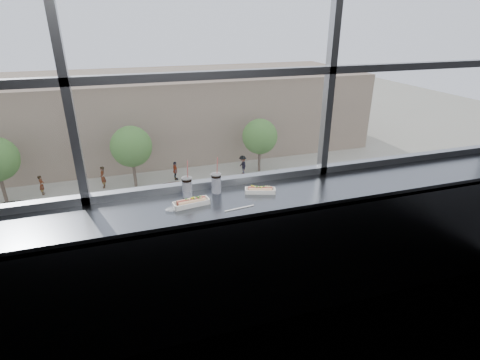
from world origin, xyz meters
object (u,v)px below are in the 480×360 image
object	(u,v)px
car_near_b	(15,274)
pedestrian_d	(243,163)
hotdog_tray_right	(260,190)
pedestrian_b	(102,175)
tree_right	(260,137)
hotdog_tray_left	(191,202)
pedestrian_a	(41,183)
loose_straw	(239,208)
car_near_d	(237,235)
soda_cup_right	(216,182)
pedestrian_c	(175,169)
car_far_b	(180,189)
car_far_c	(305,173)
car_far_a	(21,209)
soda_cup_left	(187,186)
tree_center	(131,147)
car_near_c	(149,251)
wrapper	(172,209)

from	to	relation	value
car_near_b	pedestrian_d	world-z (taller)	pedestrian_d
hotdog_tray_right	pedestrian_b	world-z (taller)	hotdog_tray_right
tree_right	pedestrian_b	bearing A→B (deg)	177.61
hotdog_tray_left	pedestrian_a	distance (m)	31.87
loose_straw	car_near_d	size ratio (longest dim) A/B	0.03
pedestrian_b	pedestrian_a	distance (m)	4.74
soda_cup_right	pedestrian_b	bearing A→B (deg)	95.61
hotdog_tray_right	pedestrian_c	bearing A→B (deg)	103.15
car_far_b	car_far_c	world-z (taller)	car_far_b
car_near_d	pedestrian_d	xyz separation A→B (m)	(4.17, 11.61, -0.03)
soda_cup_right	car_far_b	world-z (taller)	soda_cup_right
car_far_c	pedestrian_d	distance (m)	5.79
hotdog_tray_left	car_far_c	bearing A→B (deg)	51.53
hotdog_tray_right	soda_cup_right	size ratio (longest dim) A/B	0.83
car_near_d	loose_straw	bearing A→B (deg)	159.01
hotdog_tray_left	hotdog_tray_right	world-z (taller)	hotdog_tray_left
tree_right	hotdog_tray_left	bearing A→B (deg)	-111.91
car_near_d	pedestrian_c	distance (m)	12.49
car_far_a	pedestrian_b	bearing A→B (deg)	-46.82
hotdog_tray_left	pedestrian_a	size ratio (longest dim) A/B	0.14
soda_cup_left	tree_center	bearing A→B (deg)	89.93
hotdog_tray_right	car_far_b	size ratio (longest dim) A/B	0.04
pedestrian_b	pedestrian_d	bearing A→B (deg)	85.44
hotdog_tray_left	pedestrian_b	size ratio (longest dim) A/B	0.12
pedestrian_c	tree_center	distance (m)	4.34
car_far_c	car_near_c	bearing A→B (deg)	116.28
car_near_c	car_far_a	size ratio (longest dim) A/B	0.95
soda_cup_right	pedestrian_b	xyz separation A→B (m)	(-2.82, 28.71, -11.01)
car_near_c	pedestrian_c	bearing A→B (deg)	-21.70
soda_cup_left	tree_center	size ratio (longest dim) A/B	0.06
soda_cup_left	pedestrian_b	xyz separation A→B (m)	(-2.58, 28.72, -11.01)
tree_center	soda_cup_right	bearing A→B (deg)	-89.59
hotdog_tray_left	car_near_c	size ratio (longest dim) A/B	0.05
pedestrian_d	pedestrian_b	bearing A→B (deg)	-94.56
loose_straw	car_far_a	world-z (taller)	loose_straw
tree_right	car_far_a	bearing A→B (deg)	-168.31
car_far_c	car_near_b	xyz separation A→B (m)	(-20.84, -8.00, 0.11)
pedestrian_a	pedestrian_c	bearing A→B (deg)	-91.76
car_far_c	loose_straw	bearing A→B (deg)	147.04
hotdog_tray_left	car_far_c	xyz separation A→B (m)	(14.13, 24.29, -11.10)
loose_straw	car_near_c	xyz separation A→B (m)	(-0.17, 16.45, -11.01)
car_near_d	pedestrian_c	xyz separation A→B (m)	(-1.90, 12.34, -0.12)
soda_cup_left	tree_right	size ratio (longest dim) A/B	0.06
hotdog_tray_right	car_far_b	distance (m)	26.79
car_far_a	car_far_c	bearing A→B (deg)	-87.33
pedestrian_c	pedestrian_b	bearing A→B (deg)	87.73
wrapper	car_far_a	size ratio (longest dim) A/B	0.01
pedestrian_c	car_near_c	bearing A→B (deg)	164.71
car_near_d	tree_right	world-z (taller)	tree_right
car_far_a	pedestrian_c	size ratio (longest dim) A/B	3.18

